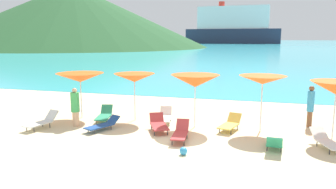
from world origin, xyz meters
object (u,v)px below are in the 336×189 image
cruise_ship (233,27)px  lounge_chair_6 (159,124)px  umbrella_3 (263,80)px  lounge_chair_7 (104,115)px  lounge_chair_3 (327,141)px  lounge_chair_5 (230,124)px  umbrella_0 (80,78)px  lounge_chair_0 (103,125)px  beachgoer_0 (75,106)px  lounge_chair_1 (180,132)px  lounge_chair_8 (274,143)px  umbrella_2 (195,81)px  umbrella_4 (336,88)px  umbrella_1 (134,78)px  lounge_chair_4 (42,121)px  beachgoer_1 (310,105)px  beach_ball (183,151)px  lounge_chair_2 (165,117)px

cruise_ship → lounge_chair_6: bearing=-82.5°
umbrella_3 → lounge_chair_7: umbrella_3 is taller
lounge_chair_6 → lounge_chair_7: size_ratio=1.01×
lounge_chair_3 → lounge_chair_5: bearing=139.6°
lounge_chair_3 → lounge_chair_6: bearing=157.1°
umbrella_0 → umbrella_3: 8.53m
lounge_chair_0 → lounge_chair_5: bearing=39.4°
cruise_ship → beachgoer_0: bearing=-83.6°
lounge_chair_1 → lounge_chair_6: (-1.17, 0.94, -0.00)m
lounge_chair_0 → lounge_chair_8: 7.03m
umbrella_2 → umbrella_3: 2.80m
umbrella_4 → lounge_chair_3: size_ratio=1.29×
umbrella_1 → lounge_chair_4: (-3.38, -2.47, -1.73)m
lounge_chair_8 → lounge_chair_0: bearing=-2.3°
cruise_ship → lounge_chair_4: bearing=-83.9°
umbrella_2 → lounge_chair_8: umbrella_2 is taller
lounge_chair_0 → beachgoer_1: size_ratio=0.92×
lounge_chair_1 → lounge_chair_4: 6.22m
lounge_chair_4 → umbrella_4: bearing=21.6°
lounge_chair_3 → lounge_chair_5: 3.81m
umbrella_1 → lounge_chair_5: size_ratio=1.40×
lounge_chair_8 → lounge_chair_1: bearing=-0.0°
cruise_ship → lounge_chair_5: bearing=-81.6°
lounge_chair_7 → beach_ball: bearing=-50.3°
lounge_chair_5 → lounge_chair_1: bearing=-117.5°
beach_ball → beachgoer_1: bearing=47.3°
lounge_chair_2 → cruise_ship: cruise_ship is taller
lounge_chair_5 → cruise_ship: 199.94m
umbrella_1 → lounge_chair_1: umbrella_1 is taller
beachgoer_1 → umbrella_2: bearing=-59.5°
umbrella_1 → lounge_chair_0: bearing=-109.2°
lounge_chair_0 → lounge_chair_5: 5.45m
umbrella_1 → lounge_chair_8: (6.30, -2.67, -1.78)m
lounge_chair_7 → beachgoer_1: beachgoer_1 is taller
umbrella_1 → lounge_chair_7: (-1.36, -0.54, -1.76)m
lounge_chair_8 → umbrella_3: bearing=-74.7°
umbrella_0 → beach_ball: 7.36m
lounge_chair_1 → beach_ball: (0.48, -1.56, -0.17)m
lounge_chair_0 → lounge_chair_2: lounge_chair_2 is taller
beachgoer_1 → cruise_ship: (-20.00, 197.50, 9.12)m
beachgoer_0 → beachgoer_1: bearing=-162.1°
umbrella_1 → umbrella_2: umbrella_2 is taller
lounge_chair_0 → lounge_chair_5: (5.26, 1.42, 0.05)m
lounge_chair_7 → beachgoer_0: beachgoer_0 is taller
umbrella_3 → umbrella_4: bearing=-9.9°
lounge_chair_7 → cruise_ship: 199.50m
beachgoer_0 → lounge_chair_4: bearing=32.8°
lounge_chair_5 → lounge_chair_7: lounge_chair_7 is taller
lounge_chair_4 → lounge_chair_6: bearing=24.4°
lounge_chair_6 → umbrella_1: bearing=111.1°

